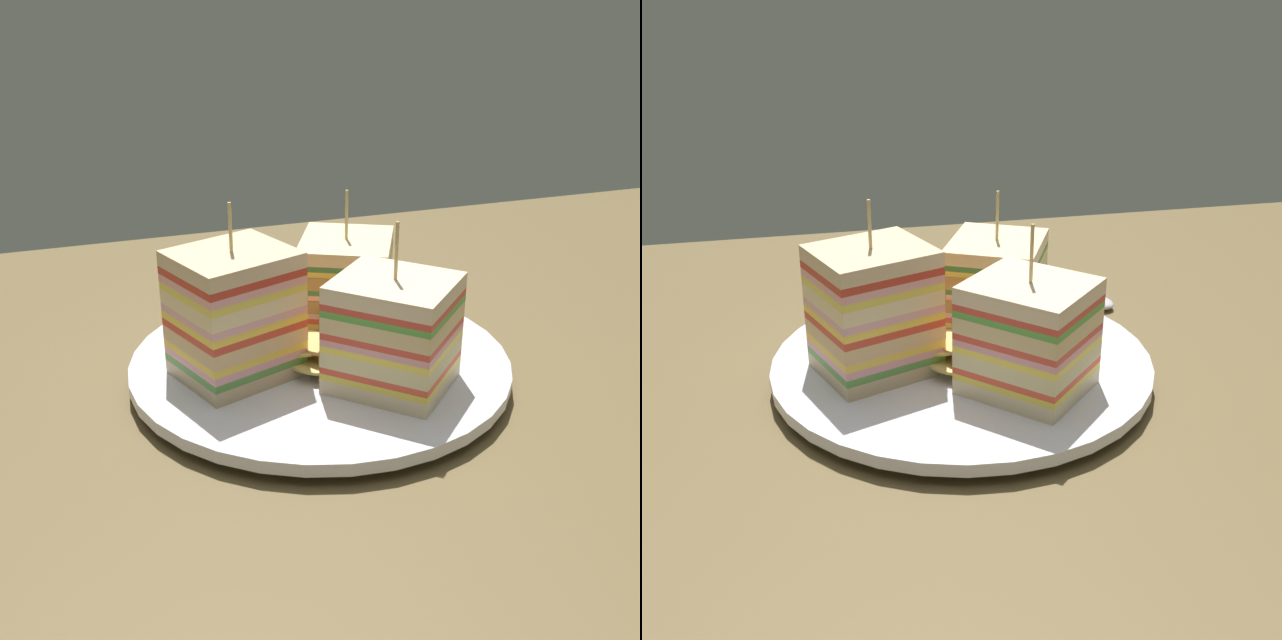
% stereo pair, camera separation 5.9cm
% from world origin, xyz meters
% --- Properties ---
extents(ground_plane, '(1.25, 0.73, 0.02)m').
position_xyz_m(ground_plane, '(0.00, 0.00, -0.01)').
color(ground_plane, brown).
extents(plate, '(0.28, 0.28, 0.02)m').
position_xyz_m(plate, '(0.00, 0.00, 0.01)').
color(plate, white).
rests_on(plate, ground_plane).
extents(sandwich_wedge_0, '(0.10, 0.10, 0.11)m').
position_xyz_m(sandwich_wedge_0, '(0.04, 0.05, 0.05)').
color(sandwich_wedge_0, beige).
rests_on(sandwich_wedge_0, plate).
extents(sandwich_wedge_1, '(0.10, 0.09, 0.13)m').
position_xyz_m(sandwich_wedge_1, '(-0.06, -0.01, 0.06)').
color(sandwich_wedge_1, '#CFB48C').
rests_on(sandwich_wedge_1, plate).
extents(sandwich_wedge_2, '(0.10, 0.10, 0.12)m').
position_xyz_m(sandwich_wedge_2, '(0.03, -0.05, 0.06)').
color(sandwich_wedge_2, beige).
rests_on(sandwich_wedge_2, plate).
extents(chip_pile, '(0.08, 0.07, 0.02)m').
position_xyz_m(chip_pile, '(-0.01, -0.01, 0.03)').
color(chip_pile, '#E2B259').
rests_on(chip_pile, plate).
extents(salad_garnish, '(0.06, 0.07, 0.02)m').
position_xyz_m(salad_garnish, '(-0.03, 0.09, 0.02)').
color(salad_garnish, '#50933B').
rests_on(salad_garnish, plate).
extents(spoon, '(0.11, 0.14, 0.01)m').
position_xyz_m(spoon, '(0.13, 0.12, 0.00)').
color(spoon, silver).
rests_on(spoon, ground_plane).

